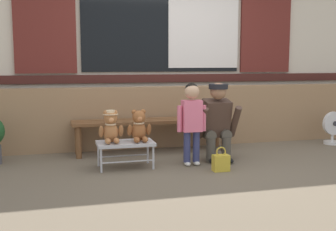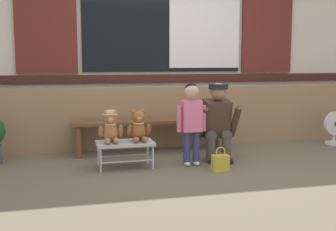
{
  "view_description": "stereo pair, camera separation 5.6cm",
  "coord_description": "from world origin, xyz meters",
  "px_view_note": "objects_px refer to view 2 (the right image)",
  "views": [
    {
      "loc": [
        -1.55,
        -4.33,
        1.2
      ],
      "look_at": [
        -0.25,
        0.56,
        0.55
      ],
      "focal_mm": 45.01,
      "sensor_mm": 36.0,
      "label": 1
    },
    {
      "loc": [
        -1.49,
        -4.35,
        1.2
      ],
      "look_at": [
        -0.25,
        0.56,
        0.55
      ],
      "focal_mm": 45.01,
      "sensor_mm": 36.0,
      "label": 2
    }
  ],
  "objects_px": {
    "teddy_bear_with_hat": "(111,127)",
    "child_standing": "(191,115)",
    "adult_crouching": "(217,121)",
    "handbag_on_ground": "(220,163)",
    "teddy_bear_plain": "(139,127)",
    "floor_fan": "(335,128)",
    "wooden_bench_long": "(153,124)",
    "small_display_bench": "(125,145)"
  },
  "relations": [
    {
      "from": "wooden_bench_long",
      "to": "handbag_on_ground",
      "type": "xyz_separation_m",
      "value": [
        0.51,
        -1.16,
        -0.28
      ]
    },
    {
      "from": "adult_crouching",
      "to": "teddy_bear_with_hat",
      "type": "bearing_deg",
      "value": -176.28
    },
    {
      "from": "teddy_bear_with_hat",
      "to": "teddy_bear_plain",
      "type": "height_order",
      "value": "same"
    },
    {
      "from": "child_standing",
      "to": "floor_fan",
      "type": "bearing_deg",
      "value": 15.75
    },
    {
      "from": "teddy_bear_with_hat",
      "to": "teddy_bear_plain",
      "type": "distance_m",
      "value": 0.32
    },
    {
      "from": "child_standing",
      "to": "floor_fan",
      "type": "xyz_separation_m",
      "value": [
        2.39,
        0.67,
        -0.35
      ]
    },
    {
      "from": "teddy_bear_plain",
      "to": "adult_crouching",
      "type": "height_order",
      "value": "adult_crouching"
    },
    {
      "from": "small_display_bench",
      "to": "teddy_bear_with_hat",
      "type": "relative_size",
      "value": 1.76
    },
    {
      "from": "floor_fan",
      "to": "adult_crouching",
      "type": "bearing_deg",
      "value": -165.78
    },
    {
      "from": "teddy_bear_plain",
      "to": "adult_crouching",
      "type": "xyz_separation_m",
      "value": [
        0.98,
        0.09,
        0.02
      ]
    },
    {
      "from": "small_display_bench",
      "to": "handbag_on_ground",
      "type": "bearing_deg",
      "value": -22.53
    },
    {
      "from": "wooden_bench_long",
      "to": "handbag_on_ground",
      "type": "distance_m",
      "value": 1.3
    },
    {
      "from": "wooden_bench_long",
      "to": "small_display_bench",
      "type": "distance_m",
      "value": 0.9
    },
    {
      "from": "small_display_bench",
      "to": "handbag_on_ground",
      "type": "xyz_separation_m",
      "value": [
        0.99,
        -0.41,
        -0.17
      ]
    },
    {
      "from": "small_display_bench",
      "to": "teddy_bear_plain",
      "type": "bearing_deg",
      "value": 0.51
    },
    {
      "from": "adult_crouching",
      "to": "small_display_bench",
      "type": "bearing_deg",
      "value": -175.66
    },
    {
      "from": "teddy_bear_plain",
      "to": "child_standing",
      "type": "height_order",
      "value": "child_standing"
    },
    {
      "from": "child_standing",
      "to": "teddy_bear_with_hat",
      "type": "bearing_deg",
      "value": 175.02
    },
    {
      "from": "teddy_bear_plain",
      "to": "handbag_on_ground",
      "type": "relative_size",
      "value": 1.34
    },
    {
      "from": "teddy_bear_with_hat",
      "to": "child_standing",
      "type": "xyz_separation_m",
      "value": [
        0.92,
        -0.08,
        0.12
      ]
    },
    {
      "from": "small_display_bench",
      "to": "child_standing",
      "type": "distance_m",
      "value": 0.83
    },
    {
      "from": "adult_crouching",
      "to": "child_standing",
      "type": "bearing_deg",
      "value": -156.57
    },
    {
      "from": "small_display_bench",
      "to": "child_standing",
      "type": "relative_size",
      "value": 0.67
    },
    {
      "from": "adult_crouching",
      "to": "floor_fan",
      "type": "height_order",
      "value": "adult_crouching"
    },
    {
      "from": "adult_crouching",
      "to": "floor_fan",
      "type": "relative_size",
      "value": 1.98
    },
    {
      "from": "handbag_on_ground",
      "to": "adult_crouching",
      "type": "bearing_deg",
      "value": 73.58
    },
    {
      "from": "adult_crouching",
      "to": "teddy_bear_plain",
      "type": "bearing_deg",
      "value": -175.03
    },
    {
      "from": "teddy_bear_with_hat",
      "to": "handbag_on_ground",
      "type": "relative_size",
      "value": 1.34
    },
    {
      "from": "teddy_bear_plain",
      "to": "floor_fan",
      "type": "relative_size",
      "value": 0.76
    },
    {
      "from": "wooden_bench_long",
      "to": "child_standing",
      "type": "relative_size",
      "value": 2.19
    },
    {
      "from": "wooden_bench_long",
      "to": "floor_fan",
      "type": "xyz_separation_m",
      "value": [
        2.67,
        -0.15,
        -0.13
      ]
    },
    {
      "from": "teddy_bear_plain",
      "to": "adult_crouching",
      "type": "bearing_deg",
      "value": 4.97
    },
    {
      "from": "teddy_bear_plain",
      "to": "floor_fan",
      "type": "distance_m",
      "value": 3.06
    },
    {
      "from": "small_display_bench",
      "to": "teddy_bear_with_hat",
      "type": "height_order",
      "value": "teddy_bear_with_hat"
    },
    {
      "from": "small_display_bench",
      "to": "floor_fan",
      "type": "xyz_separation_m",
      "value": [
        3.15,
        0.6,
        -0.03
      ]
    },
    {
      "from": "handbag_on_ground",
      "to": "floor_fan",
      "type": "distance_m",
      "value": 2.39
    },
    {
      "from": "small_display_bench",
      "to": "handbag_on_ground",
      "type": "height_order",
      "value": "small_display_bench"
    },
    {
      "from": "handbag_on_ground",
      "to": "child_standing",
      "type": "bearing_deg",
      "value": 124.9
    },
    {
      "from": "teddy_bear_with_hat",
      "to": "child_standing",
      "type": "distance_m",
      "value": 0.93
    },
    {
      "from": "teddy_bear_plain",
      "to": "small_display_bench",
      "type": "bearing_deg",
      "value": -179.49
    },
    {
      "from": "teddy_bear_with_hat",
      "to": "child_standing",
      "type": "height_order",
      "value": "child_standing"
    },
    {
      "from": "wooden_bench_long",
      "to": "teddy_bear_with_hat",
      "type": "distance_m",
      "value": 0.99
    }
  ]
}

